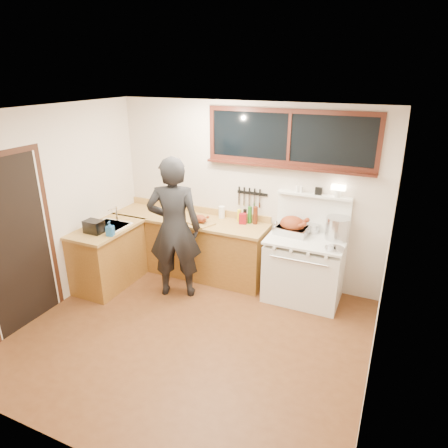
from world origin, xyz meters
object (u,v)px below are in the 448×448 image
at_px(cutting_board, 201,220).
at_px(roast_turkey, 292,227).
at_px(man, 174,229).
at_px(vintage_stove, 304,267).

height_order(cutting_board, roast_turkey, roast_turkey).
distance_m(man, cutting_board, 0.53).
height_order(man, cutting_board, man).
bearing_deg(man, cutting_board, 74.78).
distance_m(vintage_stove, roast_turkey, 0.58).
height_order(vintage_stove, man, man).
xyz_separation_m(man, roast_turkey, (1.44, 0.69, 0.01)).
distance_m(vintage_stove, cutting_board, 1.60).
xyz_separation_m(cutting_board, roast_turkey, (1.30, 0.18, 0.05)).
bearing_deg(cutting_board, man, -105.22).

